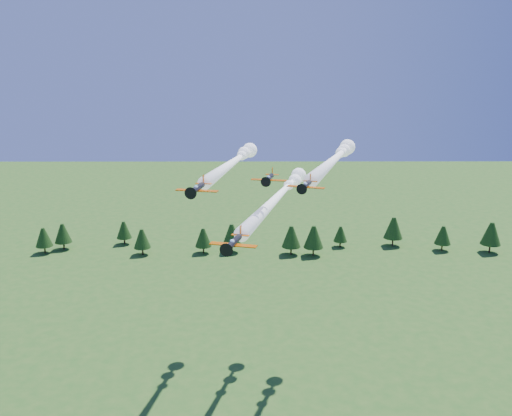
{
  "coord_description": "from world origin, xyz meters",
  "views": [
    {
      "loc": [
        0.3,
        -96.94,
        70.65
      ],
      "look_at": [
        0.57,
        0.0,
        45.09
      ],
      "focal_mm": 40.0,
      "sensor_mm": 36.0,
      "label": 1
    }
  ],
  "objects_px": {
    "plane_left": "(233,162)",
    "plane_right": "(336,158)",
    "plane_slot": "(269,178)",
    "plane_lead": "(279,196)"
  },
  "relations": [
    {
      "from": "plane_lead",
      "to": "plane_slot",
      "type": "distance_m",
      "value": 15.81
    },
    {
      "from": "plane_left",
      "to": "plane_right",
      "type": "height_order",
      "value": "plane_right"
    },
    {
      "from": "plane_right",
      "to": "plane_slot",
      "type": "bearing_deg",
      "value": -114.59
    },
    {
      "from": "plane_left",
      "to": "plane_slot",
      "type": "bearing_deg",
      "value": -59.6
    },
    {
      "from": "plane_right",
      "to": "plane_left",
      "type": "bearing_deg",
      "value": -177.28
    },
    {
      "from": "plane_lead",
      "to": "plane_right",
      "type": "xyz_separation_m",
      "value": [
        12.24,
        1.91,
        7.81
      ]
    },
    {
      "from": "plane_left",
      "to": "plane_right",
      "type": "distance_m",
      "value": 23.11
    },
    {
      "from": "plane_right",
      "to": "plane_lead",
      "type": "bearing_deg",
      "value": -153.12
    },
    {
      "from": "plane_lead",
      "to": "plane_right",
      "type": "bearing_deg",
      "value": 23.84
    },
    {
      "from": "plane_left",
      "to": "plane_slot",
      "type": "xyz_separation_m",
      "value": [
        7.5,
        -22.07,
        0.84
      ]
    }
  ]
}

